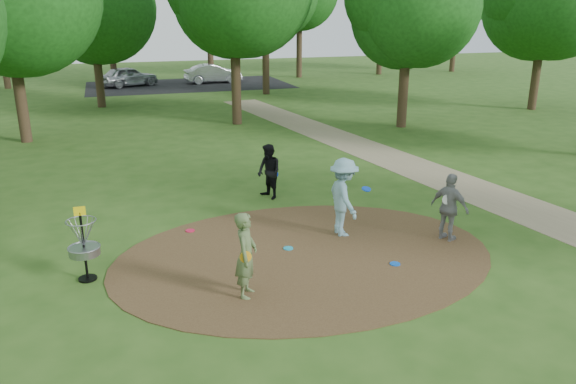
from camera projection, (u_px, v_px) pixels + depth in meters
name	position (u px, v px, depth m)	size (l,w,h in m)	color
ground	(305.00, 256.00, 12.25)	(100.00, 100.00, 0.00)	#2D5119
dirt_clearing	(305.00, 256.00, 12.24)	(8.40, 8.40, 0.02)	#47301C
footpath	(496.00, 198.00, 15.97)	(2.00, 40.00, 0.01)	#8C7A5B
parking_lot	(189.00, 85.00, 39.94)	(14.00, 8.00, 0.01)	black
player_observer_with_disc	(246.00, 255.00, 10.30)	(0.62, 0.72, 1.66)	#566A3D
player_throwing_with_disc	(344.00, 197.00, 13.13)	(1.06, 1.22, 1.87)	#80AFBF
player_walking_with_disc	(269.00, 172.00, 15.78)	(0.80, 0.90, 1.56)	black
player_waiting_with_disc	(450.00, 208.00, 12.85)	(0.77, 1.02, 1.61)	gray
disc_ground_cyan	(288.00, 248.00, 12.57)	(0.22, 0.22, 0.02)	#189FC6
disc_ground_blue	(395.00, 264.00, 11.80)	(0.22, 0.22, 0.02)	blue
disc_ground_red	(190.00, 231.00, 13.58)	(0.22, 0.22, 0.02)	#DD1641
car_left	(128.00, 76.00, 38.95)	(1.63, 4.05, 1.38)	#A8ABB0
car_right	(213.00, 74.00, 40.81)	(1.42, 4.08, 1.34)	#B8BBC0
disc_golf_basket	(83.00, 239.00, 10.92)	(0.63, 0.63, 1.54)	black
tree_ring	(261.00, 6.00, 19.83)	(37.34, 45.27, 8.89)	#332316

